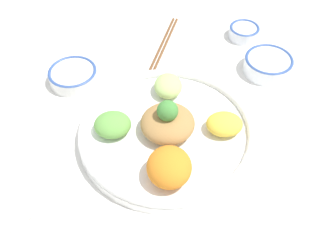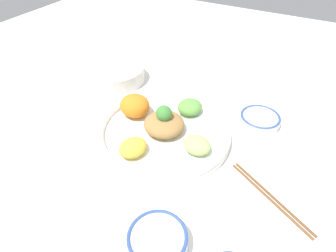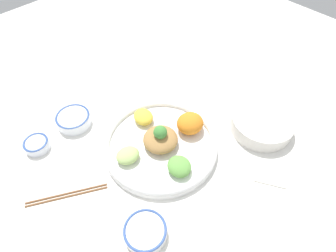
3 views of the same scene
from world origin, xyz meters
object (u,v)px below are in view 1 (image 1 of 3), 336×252
rice_bowl_blue (268,64)px  salad_platter (168,131)px  sauce_bowl_red (244,31)px  sauce_bowl_dark (73,75)px  chopsticks_pair_near (164,43)px  serving_spoon_main (27,218)px

rice_bowl_blue → salad_platter: bearing=117.9°
sauce_bowl_red → salad_platter: bearing=136.6°
sauce_bowl_red → sauce_bowl_dark: same height
chopsticks_pair_near → sauce_bowl_red: bearing=113.0°
salad_platter → sauce_bowl_red: (0.30, -0.28, -0.01)m
rice_bowl_blue → sauce_bowl_red: bearing=2.6°
rice_bowl_blue → sauce_bowl_dark: bearing=80.8°
rice_bowl_blue → chopsticks_pair_near: (0.17, 0.22, -0.02)m
sauce_bowl_red → rice_bowl_blue: (-0.14, -0.01, 0.00)m
sauce_bowl_red → chopsticks_pair_near: size_ratio=0.38×
sauce_bowl_dark → sauce_bowl_red: bearing=-81.4°
salad_platter → rice_bowl_blue: salad_platter is taller
sauce_bowl_red → sauce_bowl_dark: 0.46m
salad_platter → serving_spoon_main: 0.32m
rice_bowl_blue → serving_spoon_main: rice_bowl_blue is taller
chopsticks_pair_near → serving_spoon_main: chopsticks_pair_near is taller
salad_platter → serving_spoon_main: salad_platter is taller
rice_bowl_blue → sauce_bowl_dark: (0.07, 0.47, -0.00)m
sauce_bowl_dark → serving_spoon_main: bearing=161.8°
chopsticks_pair_near → serving_spoon_main: size_ratio=1.66×
serving_spoon_main → sauce_bowl_red: bearing=-173.9°
salad_platter → sauce_bowl_red: bearing=-43.4°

